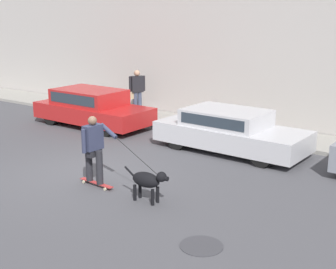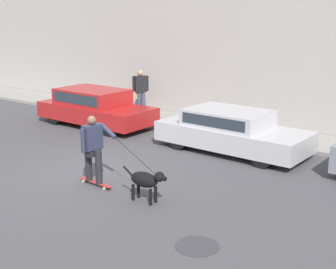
# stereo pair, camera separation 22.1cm
# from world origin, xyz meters

# --- Properties ---
(ground_plane) EXTENTS (36.00, 36.00, 0.00)m
(ground_plane) POSITION_xyz_m (0.00, 0.00, 0.00)
(ground_plane) COLOR #47474C
(back_wall) EXTENTS (32.00, 0.30, 4.50)m
(back_wall) POSITION_xyz_m (0.00, 7.01, 2.25)
(back_wall) COLOR #B2ADA8
(back_wall) RESTS_ON ground_plane
(sidewalk_curb) EXTENTS (30.00, 1.96, 0.11)m
(sidewalk_curb) POSITION_xyz_m (0.00, 5.86, 0.06)
(sidewalk_curb) COLOR gray
(sidewalk_curb) RESTS_ON ground_plane
(parked_car_0) EXTENTS (4.33, 1.87, 1.28)m
(parked_car_0) POSITION_xyz_m (-3.51, 3.80, 0.64)
(parked_car_0) COLOR black
(parked_car_0) RESTS_ON ground_plane
(parked_car_1) EXTENTS (4.39, 1.93, 1.19)m
(parked_car_1) POSITION_xyz_m (1.88, 3.80, 0.59)
(parked_car_1) COLOR black
(parked_car_1) RESTS_ON ground_plane
(dog) EXTENTS (1.12, 0.33, 0.73)m
(dog) POSITION_xyz_m (2.25, -0.52, 0.48)
(dog) COLOR black
(dog) RESTS_ON ground_plane
(skateboarder) EXTENTS (2.39, 0.64, 1.63)m
(skateboarder) POSITION_xyz_m (0.68, -0.46, 0.92)
(skateboarder) COLOR beige
(skateboarder) RESTS_ON ground_plane
(pedestrian_with_bag) EXTENTS (0.48, 0.62, 1.66)m
(pedestrian_with_bag) POSITION_xyz_m (-3.18, 5.88, 1.03)
(pedestrian_with_bag) COLOR #3D4760
(pedestrian_with_bag) RESTS_ON sidewalk_curb
(manhole_cover) EXTENTS (0.75, 0.75, 0.01)m
(manhole_cover) POSITION_xyz_m (4.17, -1.52, 0.01)
(manhole_cover) COLOR #38383D
(manhole_cover) RESTS_ON ground_plane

